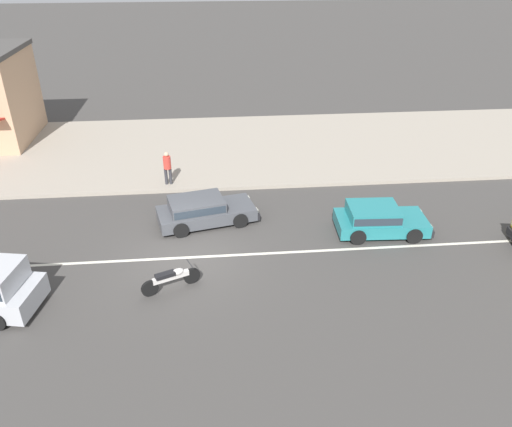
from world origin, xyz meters
TOP-DOWN VIEW (x-y plane):
  - ground_plane at (0.00, 0.00)m, footprint 160.00×160.00m
  - lane_centre_stripe at (0.00, 0.00)m, footprint 50.40×0.14m
  - kerb_strip at (0.00, 10.22)m, footprint 68.00×10.00m
  - hatchback_dark_grey_3 at (0.57, 2.43)m, footprint 4.15×2.42m
  - hatchback_teal_4 at (7.25, 1.11)m, footprint 3.59×1.97m
  - motorcycle_0 at (-0.44, -1.77)m, footprint 1.86×0.95m
  - pedestrian_mid_kerb at (-1.00, 5.87)m, footprint 0.34×0.34m

SIDE VIEW (x-z plane):
  - ground_plane at x=0.00m, z-range 0.00..0.00m
  - lane_centre_stripe at x=0.00m, z-range 0.00..0.01m
  - kerb_strip at x=0.00m, z-range 0.00..0.15m
  - motorcycle_0 at x=-0.44m, z-range 0.03..0.82m
  - hatchback_teal_4 at x=7.25m, z-range 0.04..1.14m
  - hatchback_dark_grey_3 at x=0.57m, z-range 0.04..1.14m
  - pedestrian_mid_kerb at x=-1.00m, z-range 0.27..1.82m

